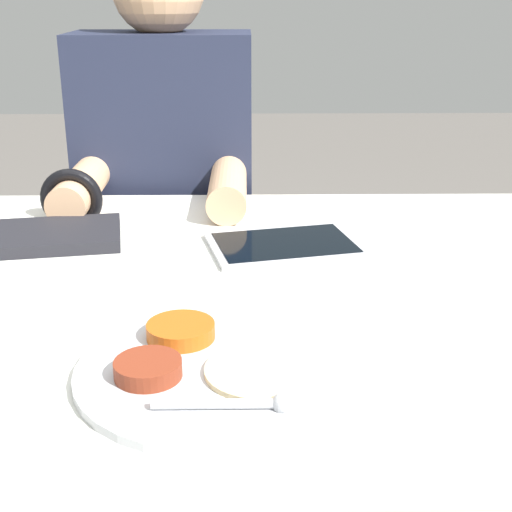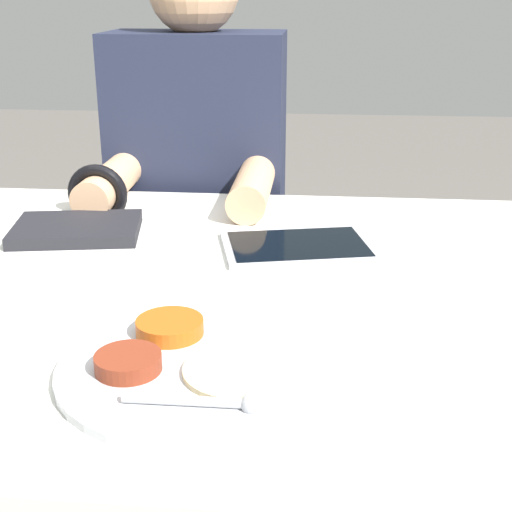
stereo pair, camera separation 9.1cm
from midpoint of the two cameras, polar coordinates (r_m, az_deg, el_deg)
name	(u,v)px [view 1 (the left image)]	position (r m, az deg, el deg)	size (l,w,h in m)	color
dining_table	(218,507)	(1.18, -5.40, -19.43)	(1.15, 0.91, 0.76)	silver
thali_tray	(209,367)	(0.76, -7.23, -8.89)	(0.29, 0.29, 0.03)	#B7BABF
red_notebook	(56,236)	(1.20, -17.82, 1.46)	(0.22, 0.18, 0.02)	silver
tablet_device	(285,245)	(1.12, -0.03, 0.86)	(0.26, 0.21, 0.01)	#B7B7BC
person_diner	(170,255)	(1.60, -8.56, 0.05)	(0.37, 0.44, 1.23)	black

